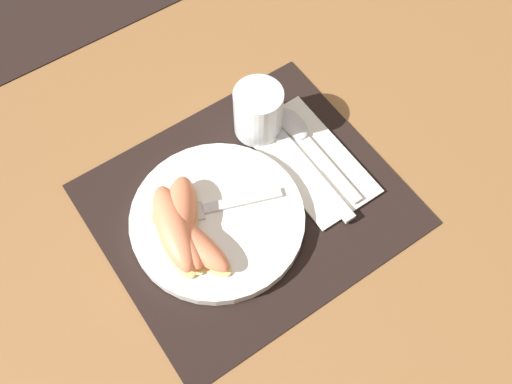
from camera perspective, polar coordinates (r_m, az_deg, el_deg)
ground_plane at (r=0.83m, az=-0.68°, el=-1.20°), size 3.00×3.00×0.00m
placemat at (r=0.83m, az=-0.68°, el=-1.13°), size 0.40×0.35×0.00m
plate at (r=0.81m, az=-3.53°, el=-2.85°), size 0.24×0.24×0.02m
juice_glass at (r=0.86m, az=0.22°, el=7.47°), size 0.07×0.07×0.08m
napkin at (r=0.86m, az=5.14°, el=3.09°), size 0.11×0.20×0.00m
knife at (r=0.85m, az=4.66°, el=2.57°), size 0.02×0.22×0.01m
spoon at (r=0.88m, az=4.46°, el=5.37°), size 0.03×0.19×0.01m
fork at (r=0.80m, az=-4.54°, el=-1.62°), size 0.17×0.08×0.00m
citrus_wedge_0 at (r=0.79m, az=-7.22°, el=-2.02°), size 0.10×0.12×0.04m
citrus_wedge_1 at (r=0.78m, az=-7.77°, el=-3.50°), size 0.08×0.14×0.04m
citrus_wedge_2 at (r=0.78m, az=-7.52°, el=-3.87°), size 0.04×0.12×0.04m
citrus_wedge_3 at (r=0.77m, az=-6.32°, el=-4.64°), size 0.08×0.14×0.03m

